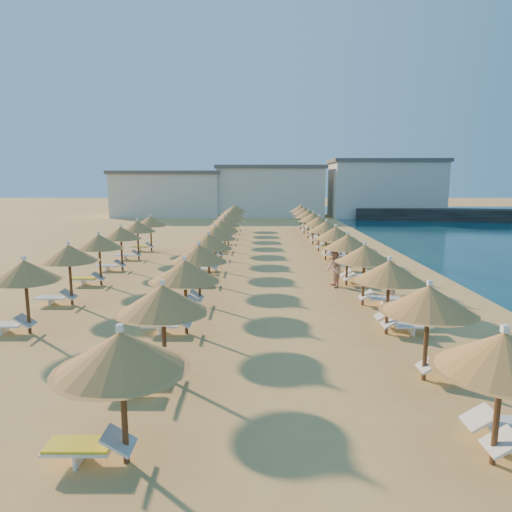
{
  "coord_description": "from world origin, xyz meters",
  "views": [
    {
      "loc": [
        -0.41,
        -20.24,
        5.43
      ],
      "look_at": [
        -0.57,
        4.0,
        1.3
      ],
      "focal_mm": 32.0,
      "sensor_mm": 36.0,
      "label": 1
    }
  ],
  "objects_px": {
    "jetty": "(474,215)",
    "parasol_row_east": "(331,230)",
    "beachgoer_b": "(334,269)",
    "parasol_row_west": "(218,230)",
    "beachgoer_c": "(339,246)",
    "beachgoer_a": "(391,285)"
  },
  "relations": [
    {
      "from": "jetty",
      "to": "parasol_row_east",
      "type": "distance_m",
      "value": 38.75
    },
    {
      "from": "parasol_row_east",
      "to": "beachgoer_c",
      "type": "height_order",
      "value": "parasol_row_east"
    },
    {
      "from": "parasol_row_west",
      "to": "beachgoer_b",
      "type": "height_order",
      "value": "parasol_row_west"
    },
    {
      "from": "beachgoer_c",
      "to": "beachgoer_b",
      "type": "distance_m",
      "value": 8.19
    },
    {
      "from": "parasol_row_east",
      "to": "beachgoer_b",
      "type": "bearing_deg",
      "value": -96.78
    },
    {
      "from": "beachgoer_a",
      "to": "parasol_row_west",
      "type": "bearing_deg",
      "value": -134.52
    },
    {
      "from": "jetty",
      "to": "parasol_row_east",
      "type": "bearing_deg",
      "value": -116.47
    },
    {
      "from": "beachgoer_c",
      "to": "beachgoer_b",
      "type": "xyz_separation_m",
      "value": [
        -1.61,
        -8.03,
        -0.01
      ]
    },
    {
      "from": "beachgoer_b",
      "to": "parasol_row_east",
      "type": "bearing_deg",
      "value": 164.63
    },
    {
      "from": "jetty",
      "to": "beachgoer_a",
      "type": "bearing_deg",
      "value": -108.37
    },
    {
      "from": "beachgoer_b",
      "to": "beachgoer_a",
      "type": "bearing_deg",
      "value": 27.9
    },
    {
      "from": "parasol_row_west",
      "to": "beachgoer_b",
      "type": "relative_size",
      "value": 23.01
    },
    {
      "from": "parasol_row_east",
      "to": "beachgoer_b",
      "type": "height_order",
      "value": "parasol_row_east"
    },
    {
      "from": "jetty",
      "to": "beachgoer_c",
      "type": "height_order",
      "value": "beachgoer_c"
    },
    {
      "from": "jetty",
      "to": "parasol_row_west",
      "type": "distance_m",
      "value": 43.39
    },
    {
      "from": "parasol_row_west",
      "to": "parasol_row_east",
      "type": "bearing_deg",
      "value": 0.0
    },
    {
      "from": "jetty",
      "to": "beachgoer_b",
      "type": "relative_size",
      "value": 15.87
    },
    {
      "from": "parasol_row_east",
      "to": "beachgoer_b",
      "type": "distance_m",
      "value": 6.15
    },
    {
      "from": "jetty",
      "to": "parasol_row_west",
      "type": "bearing_deg",
      "value": -123.92
    },
    {
      "from": "parasol_row_west",
      "to": "beachgoer_a",
      "type": "bearing_deg",
      "value": -46.16
    },
    {
      "from": "parasol_row_west",
      "to": "beachgoer_c",
      "type": "bearing_deg",
      "value": 14.48
    },
    {
      "from": "beachgoer_c",
      "to": "beachgoer_b",
      "type": "height_order",
      "value": "beachgoer_c"
    }
  ]
}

